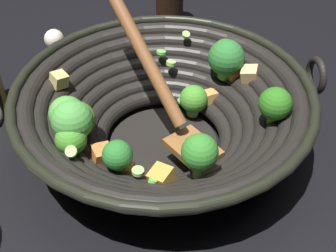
{
  "coord_description": "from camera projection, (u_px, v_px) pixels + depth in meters",
  "views": [
    {
      "loc": [
        -0.35,
        0.34,
        0.47
      ],
      "look_at": [
        0.0,
        -0.01,
        0.03
      ],
      "focal_mm": 48.4,
      "sensor_mm": 36.0,
      "label": 1
    }
  ],
  "objects": [
    {
      "name": "ground_plane",
      "position": [
        164.0,
        147.0,
        0.68
      ],
      "size": [
        4.0,
        4.0,
        0.0
      ],
      "primitive_type": "plane",
      "color": "black"
    },
    {
      "name": "wok",
      "position": [
        163.0,
        110.0,
        0.63
      ],
      "size": [
        0.41,
        0.41,
        0.23
      ],
      "color": "black",
      "rests_on": "ground"
    },
    {
      "name": "garlic_bulb",
      "position": [
        54.0,
        39.0,
        0.87
      ],
      "size": [
        0.04,
        0.04,
        0.04
      ],
      "primitive_type": "sphere",
      "color": "silver",
      "rests_on": "ground"
    }
  ]
}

